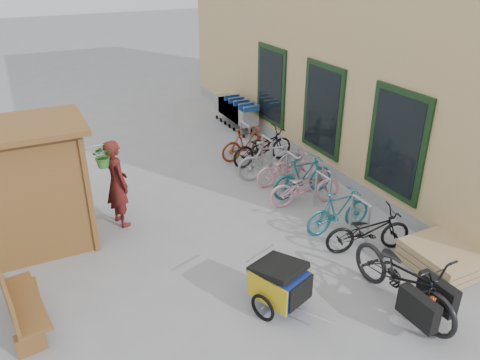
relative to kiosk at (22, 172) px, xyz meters
name	(u,v)px	position (x,y,z in m)	size (l,w,h in m)	color
ground	(252,271)	(3.28, -2.47, -1.55)	(80.00, 80.00, 0.00)	gray
building	(387,13)	(9.77, 2.03, 1.94)	(6.07, 13.00, 7.00)	tan
kiosk	(22,172)	(0.00, 0.00, 0.00)	(2.49, 1.65, 2.40)	brown
bike_rack	(292,168)	(5.58, -0.07, -1.04)	(0.05, 5.35, 0.86)	#A5A8AD
pallet_stack	(442,258)	(6.28, -3.87, -1.34)	(1.00, 1.20, 0.40)	tan
bench	(18,302)	(-0.40, -2.18, -1.07)	(0.64, 1.54, 0.94)	brown
shopping_carts	(236,109)	(6.28, 4.39, -0.98)	(0.55, 2.19, 0.99)	silver
child_trailer	(280,282)	(3.23, -3.46, -1.08)	(0.95, 1.45, 0.84)	navy
cargo_bike	(405,278)	(4.94, -4.30, -1.01)	(0.77, 2.10, 1.10)	black
person_kiosk	(117,183)	(1.62, 0.15, -0.65)	(0.66, 0.43, 1.81)	maroon
bike_0	(368,230)	(5.47, -2.85, -1.13)	(0.56, 1.62, 0.85)	black
bike_1	(339,211)	(5.40, -2.06, -1.11)	(0.42, 1.48, 0.89)	#1E6D7B
bike_2	(305,187)	(5.43, -0.84, -1.13)	(0.56, 1.62, 0.85)	pink
bike_3	(303,176)	(5.61, -0.47, -1.08)	(0.45, 1.58, 0.95)	#1E6D7B
bike_4	(285,168)	(5.58, 0.23, -1.15)	(0.53, 1.52, 0.80)	pink
bike_5	(271,160)	(5.38, 0.60, -1.05)	(0.47, 1.66, 1.00)	#9C9CA0
bike_6	(263,147)	(5.66, 1.51, -1.09)	(0.62, 1.78, 0.93)	black
bike_7	(246,143)	(5.41, 1.95, -1.11)	(0.42, 1.48, 0.89)	maroon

